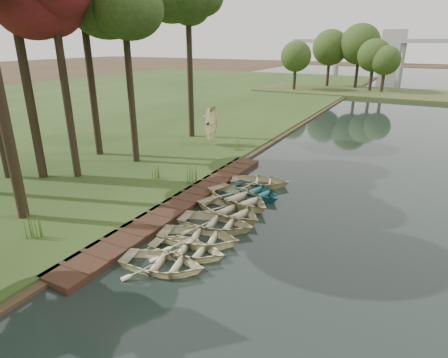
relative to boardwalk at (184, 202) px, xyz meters
The scene contains 21 objects.
ground 1.61m from the boardwalk, ahead, with size 300.00×300.00×0.00m, color #3D2F1D.
boardwalk is the anchor object (origin of this frame).
peninsula 50.91m from the boardwalk, 79.13° to the left, with size 50.00×14.00×0.45m, color #3E4A20.
far_trees 50.78m from the boardwalk, 82.86° to the left, with size 45.60×5.60×8.80m.
building_b 145.16m from the boardwalk, 91.34° to the left, with size 8.00×8.00×12.00m, color #A5A5A0.
rowboat_0 5.89m from the boardwalk, 63.61° to the right, with size 2.32×3.24×0.67m, color beige.
rowboat_1 4.93m from the boardwalk, 54.42° to the right, with size 2.25×3.15×0.65m, color beige.
rowboat_2 4.12m from the boardwalk, 47.09° to the right, with size 2.48×3.47×0.72m, color beige.
rowboat_3 3.19m from the boardwalk, 28.94° to the right, with size 2.50×3.50×0.73m, color beige.
rowboat_4 2.73m from the boardwalk, ahead, with size 2.58×3.61×0.75m, color beige.
rowboat_5 2.87m from the boardwalk, 29.67° to the left, with size 2.83×3.96×0.82m, color beige.
rowboat_6 3.97m from the boardwalk, 44.97° to the left, with size 2.33×3.26×0.68m, color teal.
rowboat_7 4.93m from the boardwalk, 59.77° to the left, with size 2.45×3.43×0.71m, color beige.
stored_rowboat 10.96m from the boardwalk, 111.99° to the left, with size 2.12×2.96×0.61m, color beige.
tree_2 12.25m from the boardwalk, behind, with size 3.85×3.85×11.20m.
tree_4 11.90m from the boardwalk, 148.30° to the left, with size 4.59×4.59×10.98m.
tree_6 17.39m from the boardwalk, 120.79° to the left, with size 4.10×4.10×12.46m.
reeds_0 7.03m from the boardwalk, 117.94° to the right, with size 0.60×0.60×1.11m, color #3F661E.
reeds_1 2.65m from the boardwalk, 113.08° to the left, with size 0.60×0.60×1.11m, color #3F661E.
reeds_2 3.86m from the boardwalk, 149.27° to the left, with size 0.60×0.60×0.85m, color #3F661E.
reeds_3 9.85m from the boardwalk, 99.58° to the left, with size 0.60×0.60×1.05m, color #3F661E.
Camera 1 is at (8.57, -14.66, 7.98)m, focal length 30.00 mm.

